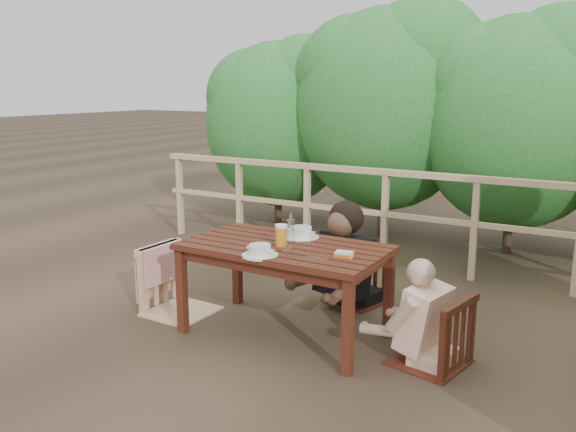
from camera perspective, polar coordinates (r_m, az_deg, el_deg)
The scene contains 15 objects.
ground at distance 4.60m, azimuth -0.32°, elevation -11.14°, with size 60.00×60.00×0.00m, color #4C3A29.
table at distance 4.47m, azimuth -0.33°, elevation -7.14°, with size 1.47×0.83×0.68m, color #3D190F.
chair_left at distance 4.91m, azimuth -10.34°, elevation -3.41°, with size 0.51×0.51×1.03m, color tan.
chair_far at distance 5.13m, azimuth 6.66°, elevation -3.35°, with size 0.45×0.45×0.90m, color #3D190F.
chair_right at distance 4.08m, azimuth 13.64°, elevation -7.63°, with size 0.46×0.46×0.93m, color #3D190F.
woman at distance 5.09m, azimuth 6.82°, elevation -0.71°, with size 0.56×0.68×1.38m, color black, non-canonical shape.
diner_right at distance 4.03m, azimuth 14.14°, elevation -6.06°, with size 0.47×0.58×1.17m, color beige, non-canonical shape.
railing at distance 6.16m, azimuth 9.20°, elevation -0.22°, with size 5.60×0.10×1.01m, color tan.
hedge_row at distance 7.04m, azimuth 16.36°, elevation 12.45°, with size 6.60×1.60×3.80m, color #296A2B, non-canonical shape.
soup_near at distance 4.11m, azimuth -2.69°, elevation -3.31°, with size 0.25×0.25×0.08m, color silver.
soup_far at distance 4.58m, azimuth 1.23°, elevation -1.61°, with size 0.28×0.28×0.09m, color silver.
beer_glass at distance 4.31m, azimuth -0.65°, elevation -1.94°, with size 0.09×0.09×0.17m, color orange.
bottle at distance 4.40m, azimuth 0.28°, elevation -1.23°, with size 0.06×0.06×0.23m, color white.
tumbler at distance 4.13m, azimuth -0.04°, elevation -3.30°, with size 0.06×0.06×0.07m, color silver.
butter_tub at distance 4.07m, azimuth 5.38°, elevation -3.75°, with size 0.12×0.08×0.05m, color white.
Camera 1 is at (2.15, -3.62, 1.84)m, focal length 37.27 mm.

